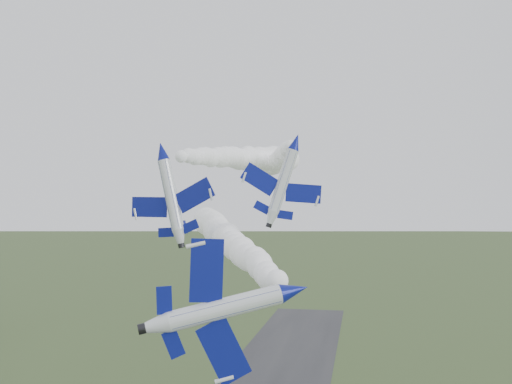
# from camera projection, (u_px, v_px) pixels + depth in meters

# --- Properties ---
(jet_lead) EXTENTS (5.77, 11.30, 9.50)m
(jet_lead) POSITION_uv_depth(u_px,v_px,m) (295.00, 290.00, 38.95)
(jet_lead) COLOR silver
(smoke_trail_jet_lead) EXTENTS (27.73, 59.73, 4.50)m
(smoke_trail_jet_lead) POSITION_uv_depth(u_px,v_px,m) (228.00, 239.00, 72.71)
(smoke_trail_jet_lead) COLOR white
(jet_pair_left) EXTENTS (11.63, 14.15, 4.14)m
(jet_pair_left) POSITION_uv_depth(u_px,v_px,m) (161.00, 151.00, 74.34)
(jet_pair_left) COLOR silver
(smoke_trail_jet_pair_left) EXTENTS (14.36, 68.09, 5.95)m
(smoke_trail_jet_pair_left) POSITION_uv_depth(u_px,v_px,m) (249.00, 158.00, 109.96)
(smoke_trail_jet_pair_left) COLOR white
(jet_pair_right) EXTENTS (9.74, 11.99, 3.87)m
(jet_pair_right) POSITION_uv_depth(u_px,v_px,m) (296.00, 142.00, 69.58)
(jet_pair_right) COLOR silver
(smoke_trail_jet_pair_right) EXTENTS (19.60, 70.69, 4.64)m
(smoke_trail_jet_pair_right) POSITION_uv_depth(u_px,v_px,m) (279.00, 159.00, 108.28)
(smoke_trail_jet_pair_right) COLOR white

